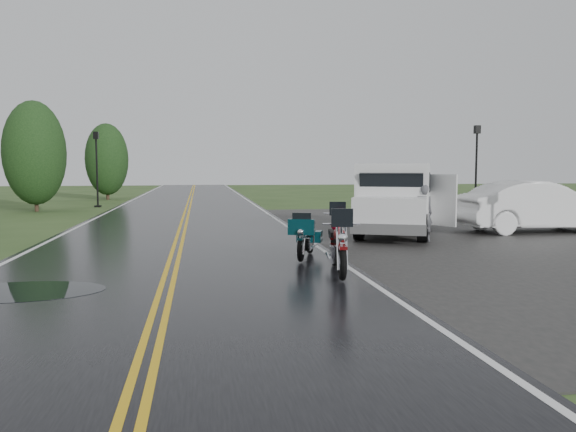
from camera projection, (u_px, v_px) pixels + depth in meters
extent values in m
plane|color=#2D471E|center=(171.00, 274.00, 11.70)|extent=(120.00, 120.00, 0.00)
cube|color=black|center=(184.00, 225.00, 21.54)|extent=(8.00, 100.00, 0.04)
cube|color=black|center=(521.00, 235.00, 18.34)|extent=(14.00, 24.00, 0.03)
imported|color=#515257|center=(423.00, 214.00, 16.43)|extent=(0.62, 0.41, 1.69)
imported|color=white|center=(536.00, 207.00, 18.97)|extent=(5.25, 1.83, 1.73)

